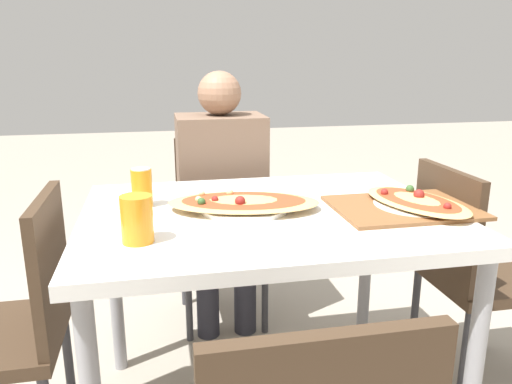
# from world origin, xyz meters

# --- Properties ---
(dining_table) EXTENTS (1.15, 0.86, 0.75)m
(dining_table) POSITION_xyz_m (0.00, 0.00, 0.67)
(dining_table) COLOR white
(dining_table) RESTS_ON ground_plane
(chair_far_seated) EXTENTS (0.40, 0.40, 0.85)m
(chair_far_seated) POSITION_xyz_m (-0.06, 0.76, 0.48)
(chair_far_seated) COLOR #3F2D1E
(chair_far_seated) RESTS_ON ground_plane
(chair_side_left) EXTENTS (0.40, 0.40, 0.85)m
(chair_side_left) POSITION_xyz_m (-0.77, -0.06, 0.48)
(chair_side_left) COLOR #3F2D1E
(chair_side_left) RESTS_ON ground_plane
(chair_side_right) EXTENTS (0.40, 0.40, 0.85)m
(chair_side_right) POSITION_xyz_m (0.77, 0.03, 0.48)
(chair_side_right) COLOR #3F2D1E
(chair_side_right) RESTS_ON ground_plane
(person_seated) EXTENTS (0.38, 0.30, 1.16)m
(person_seated) POSITION_xyz_m (-0.06, 0.65, 0.68)
(person_seated) COLOR #2D2D38
(person_seated) RESTS_ON ground_plane
(pizza_main) EXTENTS (0.52, 0.34, 0.06)m
(pizza_main) POSITION_xyz_m (-0.07, 0.02, 0.77)
(pizza_main) COLOR white
(pizza_main) RESTS_ON dining_table
(soda_can) EXTENTS (0.07, 0.07, 0.12)m
(soda_can) POSITION_xyz_m (-0.39, 0.12, 0.81)
(soda_can) COLOR orange
(soda_can) RESTS_ON dining_table
(drink_glass) EXTENTS (0.08, 0.08, 0.13)m
(drink_glass) POSITION_xyz_m (-0.39, -0.20, 0.81)
(drink_glass) COLOR orange
(drink_glass) RESTS_ON dining_table
(serving_tray) EXTENTS (0.44, 0.33, 0.01)m
(serving_tray) POSITION_xyz_m (0.42, -0.07, 0.76)
(serving_tray) COLOR brown
(serving_tray) RESTS_ON dining_table
(pizza_second) EXTENTS (0.31, 0.44, 0.06)m
(pizza_second) POSITION_xyz_m (0.47, -0.07, 0.77)
(pizza_second) COLOR white
(pizza_second) RESTS_ON dining_table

